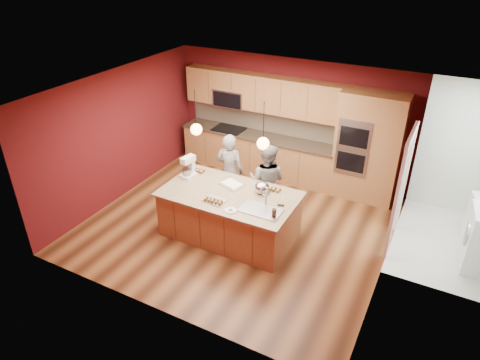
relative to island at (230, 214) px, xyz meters
The scene contains 24 objects.
floor 0.58m from the island, 93.94° to the left, with size 5.50×5.50×0.00m, color #442513.
ceiling 2.27m from the island, 93.94° to the left, with size 5.50×5.50×0.00m, color white.
wall_back 2.99m from the island, 90.48° to the left, with size 5.50×5.50×0.00m, color #531114.
wall_front 2.33m from the island, 90.64° to the right, with size 5.50×5.50×0.00m, color #531114.
wall_left 2.93m from the island, behind, with size 5.00×5.00×0.00m, color #531114.
wall_right 2.89m from the island, ahead, with size 5.00×5.00×0.00m, color #531114.
cabinet_run 2.74m from the island, 105.17° to the left, with size 3.74×0.64×2.30m.
oven_column 3.20m from the island, 54.39° to the left, with size 1.30×0.62×2.30m.
doorway_trim 3.00m from the island, 23.01° to the left, with size 0.08×1.11×2.20m, color white, non-canonical shape.
pendant_left 1.68m from the island, behind, with size 0.20×0.20×0.80m.
pendant_right 1.66m from the island, ahead, with size 0.20×0.20×0.80m.
island is the anchor object (origin of this frame).
person_left 1.12m from the island, 119.01° to the left, with size 0.58×0.38×1.58m, color black.
person_right 1.03m from the island, 72.25° to the left, with size 0.75×0.58×1.54m, color gray.
stand_mixer 1.19m from the island, 169.59° to the left, with size 0.27×0.34×0.42m.
sheet_cake 0.54m from the island, 111.69° to the left, with size 0.48×0.42×0.05m.
cooling_rack 0.58m from the island, 109.30° to the right, with size 0.37×0.27×0.02m, color #9FA2A6.
mixing_bowl 0.79m from the island, 30.03° to the left, with size 0.27×0.27×0.23m, color #A8ABAF.
plate 0.72m from the island, 59.86° to the right, with size 0.20×0.20×0.01m, color silver.
tumbler 1.16m from the island, 17.65° to the right, with size 0.07×0.07×0.15m, color #381B11.
phone 1.06m from the island, ahead, with size 0.12×0.06×0.01m, color black.
cupcakes_left 1.14m from the island, 154.66° to the left, with size 0.25×0.17×0.08m, color tan, non-canonical shape.
cupcakes_rack 0.64m from the island, 105.16° to the right, with size 0.35×0.14×0.06m, color tan, non-canonical shape.
cupcakes_right 0.94m from the island, 35.12° to the left, with size 0.24×0.16×0.07m, color tan, non-canonical shape.
Camera 1 is at (3.22, -6.05, 4.81)m, focal length 32.00 mm.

